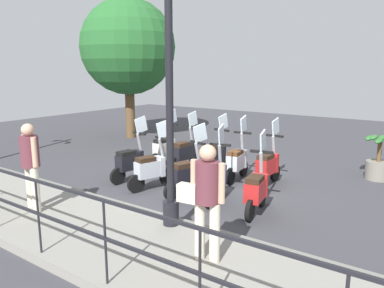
{
  "coord_description": "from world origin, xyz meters",
  "views": [
    {
      "loc": [
        -6.95,
        -4.49,
        2.7
      ],
      "look_at": [
        0.2,
        0.5,
        0.9
      ],
      "focal_mm": 35.0,
      "sensor_mm": 36.0,
      "label": 1
    }
  ],
  "objects_px": {
    "scooter_near_2": "(188,174)",
    "scooter_near_4": "(131,161)",
    "potted_palm": "(378,162)",
    "tree_large": "(128,47)",
    "scooter_near_1": "(216,179)",
    "lamp_post_near": "(170,109)",
    "scooter_near_0": "(257,189)",
    "scooter_far_2": "(215,157)",
    "scooter_near_3": "(152,168)",
    "scooter_far_1": "(237,161)",
    "pedestrian_with_bag": "(206,194)",
    "scooter_far_4": "(165,148)",
    "scooter_far_3": "(185,152)",
    "pedestrian_distant": "(30,161)",
    "scooter_far_0": "(268,165)"
  },
  "relations": [
    {
      "from": "lamp_post_near",
      "to": "tree_large",
      "type": "bearing_deg",
      "value": 48.29
    },
    {
      "from": "tree_large",
      "to": "scooter_far_4",
      "type": "xyz_separation_m",
      "value": [
        -2.5,
        -3.75,
        -2.94
      ]
    },
    {
      "from": "scooter_near_1",
      "to": "scooter_near_2",
      "type": "height_order",
      "value": "same"
    },
    {
      "from": "pedestrian_distant",
      "to": "scooter_far_4",
      "type": "distance_m",
      "value": 4.39
    },
    {
      "from": "scooter_near_0",
      "to": "scooter_near_2",
      "type": "bearing_deg",
      "value": 78.66
    },
    {
      "from": "pedestrian_with_bag",
      "to": "scooter_near_2",
      "type": "bearing_deg",
      "value": 34.19
    },
    {
      "from": "scooter_far_1",
      "to": "pedestrian_distant",
      "type": "bearing_deg",
      "value": 149.86
    },
    {
      "from": "lamp_post_near",
      "to": "tree_large",
      "type": "relative_size",
      "value": 0.83
    },
    {
      "from": "pedestrian_with_bag",
      "to": "scooter_far_4",
      "type": "bearing_deg",
      "value": 38.46
    },
    {
      "from": "potted_palm",
      "to": "lamp_post_near",
      "type": "bearing_deg",
      "value": 156.7
    },
    {
      "from": "scooter_near_0",
      "to": "scooter_near_2",
      "type": "relative_size",
      "value": 1.0
    },
    {
      "from": "lamp_post_near",
      "to": "scooter_far_0",
      "type": "bearing_deg",
      "value": -4.56
    },
    {
      "from": "scooter_near_3",
      "to": "scooter_near_1",
      "type": "bearing_deg",
      "value": -67.52
    },
    {
      "from": "scooter_near_0",
      "to": "scooter_far_4",
      "type": "xyz_separation_m",
      "value": [
        1.83,
        3.65,
        0.0
      ]
    },
    {
      "from": "scooter_near_3",
      "to": "scooter_far_4",
      "type": "bearing_deg",
      "value": 48.11
    },
    {
      "from": "scooter_near_4",
      "to": "scooter_far_4",
      "type": "distance_m",
      "value": 1.68
    },
    {
      "from": "lamp_post_near",
      "to": "pedestrian_distant",
      "type": "distance_m",
      "value": 2.76
    },
    {
      "from": "scooter_far_0",
      "to": "lamp_post_near",
      "type": "bearing_deg",
      "value": 176.79
    },
    {
      "from": "pedestrian_with_bag",
      "to": "scooter_near_2",
      "type": "relative_size",
      "value": 1.03
    },
    {
      "from": "scooter_far_1",
      "to": "scooter_far_2",
      "type": "height_order",
      "value": "same"
    },
    {
      "from": "scooter_near_2",
      "to": "scooter_near_4",
      "type": "height_order",
      "value": "same"
    },
    {
      "from": "pedestrian_distant",
      "to": "scooter_far_2",
      "type": "height_order",
      "value": "pedestrian_distant"
    },
    {
      "from": "pedestrian_with_bag",
      "to": "scooter_near_1",
      "type": "distance_m",
      "value": 2.74
    },
    {
      "from": "tree_large",
      "to": "scooter_near_1",
      "type": "relative_size",
      "value": 3.39
    },
    {
      "from": "scooter_near_4",
      "to": "tree_large",
      "type": "bearing_deg",
      "value": 52.02
    },
    {
      "from": "potted_palm",
      "to": "scooter_near_2",
      "type": "distance_m",
      "value": 4.78
    },
    {
      "from": "pedestrian_distant",
      "to": "scooter_near_3",
      "type": "height_order",
      "value": "pedestrian_distant"
    },
    {
      "from": "lamp_post_near",
      "to": "scooter_far_4",
      "type": "height_order",
      "value": "lamp_post_near"
    },
    {
      "from": "scooter_near_4",
      "to": "scooter_far_1",
      "type": "distance_m",
      "value": 2.55
    },
    {
      "from": "pedestrian_with_bag",
      "to": "tree_large",
      "type": "bearing_deg",
      "value": 43.71
    },
    {
      "from": "lamp_post_near",
      "to": "scooter_near_4",
      "type": "distance_m",
      "value": 3.47
    },
    {
      "from": "tree_large",
      "to": "scooter_near_2",
      "type": "bearing_deg",
      "value": -126.45
    },
    {
      "from": "pedestrian_with_bag",
      "to": "scooter_near_0",
      "type": "height_order",
      "value": "pedestrian_with_bag"
    },
    {
      "from": "scooter_far_1",
      "to": "pedestrian_with_bag",
      "type": "bearing_deg",
      "value": -163.26
    },
    {
      "from": "pedestrian_distant",
      "to": "scooter_near_0",
      "type": "distance_m",
      "value": 4.1
    },
    {
      "from": "scooter_near_3",
      "to": "scooter_far_1",
      "type": "relative_size",
      "value": 1.0
    },
    {
      "from": "scooter_far_2",
      "to": "pedestrian_distant",
      "type": "bearing_deg",
      "value": 170.35
    },
    {
      "from": "scooter_near_4",
      "to": "scooter_far_0",
      "type": "xyz_separation_m",
      "value": [
        1.55,
        -2.83,
        0.0
      ]
    },
    {
      "from": "pedestrian_distant",
      "to": "scooter_far_2",
      "type": "distance_m",
      "value": 4.44
    },
    {
      "from": "scooter_near_2",
      "to": "scooter_far_0",
      "type": "relative_size",
      "value": 1.0
    },
    {
      "from": "tree_large",
      "to": "potted_palm",
      "type": "bearing_deg",
      "value": -94.01
    },
    {
      "from": "potted_palm",
      "to": "scooter_near_4",
      "type": "distance_m",
      "value": 5.99
    },
    {
      "from": "tree_large",
      "to": "scooter_far_2",
      "type": "bearing_deg",
      "value": -115.58
    },
    {
      "from": "scooter_near_3",
      "to": "scooter_far_1",
      "type": "height_order",
      "value": "same"
    },
    {
      "from": "scooter_near_0",
      "to": "scooter_near_3",
      "type": "relative_size",
      "value": 1.0
    },
    {
      "from": "potted_palm",
      "to": "scooter_near_0",
      "type": "bearing_deg",
      "value": 158.28
    },
    {
      "from": "pedestrian_with_bag",
      "to": "scooter_near_3",
      "type": "relative_size",
      "value": 1.03
    },
    {
      "from": "scooter_near_2",
      "to": "scooter_far_3",
      "type": "bearing_deg",
      "value": 53.97
    },
    {
      "from": "tree_large",
      "to": "potted_palm",
      "type": "distance_m",
      "value": 9.38
    },
    {
      "from": "scooter_near_1",
      "to": "scooter_far_3",
      "type": "height_order",
      "value": "same"
    }
  ]
}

